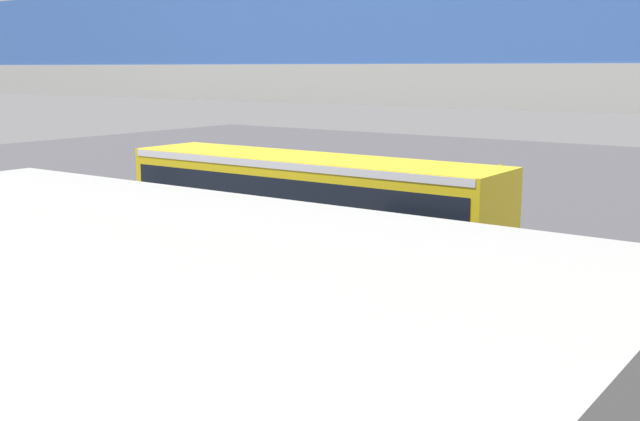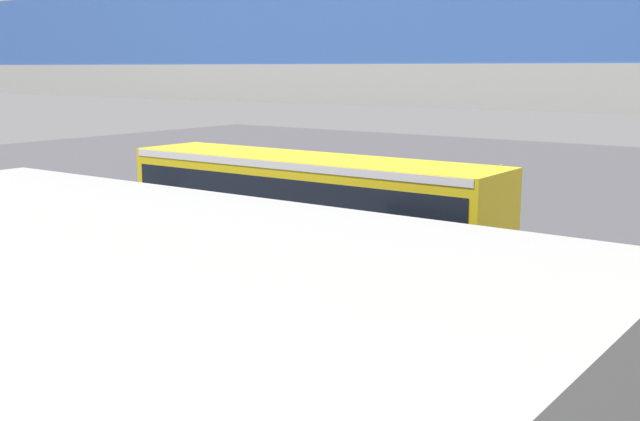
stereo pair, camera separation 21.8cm
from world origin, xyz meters
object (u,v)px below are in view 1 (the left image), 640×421
object	(u,v)px
parked_van	(385,281)
pedestrian	(143,212)
bicycle_red	(626,332)
traffic_sign	(496,196)
city_bus	(309,201)

from	to	relation	value
parked_van	pedestrian	world-z (taller)	parked_van
bicycle_red	traffic_sign	size ratio (longest dim) A/B	0.63
city_bus	parked_van	bearing A→B (deg)	141.57
parked_van	traffic_sign	world-z (taller)	traffic_sign
pedestrian	parked_van	bearing A→B (deg)	162.57
city_bus	bicycle_red	distance (m)	9.50
bicycle_red	parked_van	bearing A→B (deg)	25.46
pedestrian	bicycle_red	bearing A→B (deg)	174.52
parked_van	bicycle_red	bearing A→B (deg)	-154.54
city_bus	traffic_sign	world-z (taller)	city_bus
bicycle_red	traffic_sign	world-z (taller)	traffic_sign
traffic_sign	pedestrian	bearing A→B (deg)	21.01
pedestrian	traffic_sign	distance (m)	11.53
parked_van	pedestrian	bearing A→B (deg)	-17.43
city_bus	parked_van	size ratio (longest dim) A/B	2.40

